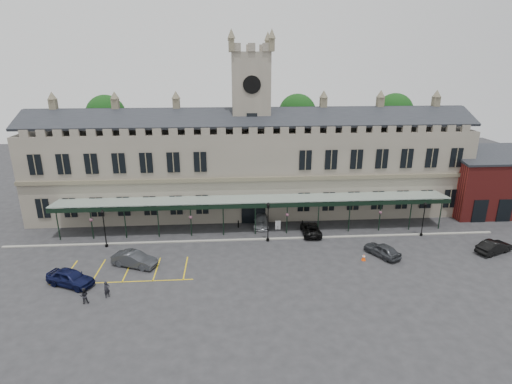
{
  "coord_description": "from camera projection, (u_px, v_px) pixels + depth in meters",
  "views": [
    {
      "loc": [
        -3.22,
        -39.06,
        20.79
      ],
      "look_at": [
        0.0,
        6.0,
        6.0
      ],
      "focal_mm": 28.0,
      "sensor_mm": 36.0,
      "label": 1
    }
  ],
  "objects": [
    {
      "name": "tree_behind_left",
      "position": [
        106.0,
        116.0,
        61.93
      ],
      "size": [
        6.0,
        6.0,
        16.0
      ],
      "color": "#332314",
      "rests_on": "ground"
    },
    {
      "name": "traffic_cone",
      "position": [
        364.0,
        257.0,
        43.74
      ],
      "size": [
        0.46,
        0.46,
        0.74
      ],
      "rotation": [
        0.0,
        0.0,
        0.37
      ],
      "color": "#EE4507",
      "rests_on": "ground"
    },
    {
      "name": "sign_board",
      "position": [
        278.0,
        225.0,
        51.78
      ],
      "size": [
        0.7,
        0.09,
        1.2
      ],
      "rotation": [
        0.0,
        0.0,
        -0.05
      ],
      "color": "black",
      "rests_on": "ground"
    },
    {
      "name": "car_left_a",
      "position": [
        70.0,
        278.0,
        38.73
      ],
      "size": [
        5.18,
        3.73,
        1.64
      ],
      "primitive_type": "imported",
      "rotation": [
        0.0,
        0.0,
        1.15
      ],
      "color": "black",
      "rests_on": "ground"
    },
    {
      "name": "bollard_right",
      "position": [
        302.0,
        223.0,
        52.77
      ],
      "size": [
        0.15,
        0.15,
        0.83
      ],
      "primitive_type": "cylinder",
      "color": "black",
      "rests_on": "ground"
    },
    {
      "name": "tree_behind_right",
      "position": [
        394.0,
        113.0,
        65.05
      ],
      "size": [
        6.0,
        6.0,
        16.0
      ],
      "color": "#332314",
      "rests_on": "ground"
    },
    {
      "name": "car_van",
      "position": [
        311.0,
        229.0,
        50.37
      ],
      "size": [
        2.31,
        4.79,
        1.32
      ],
      "primitive_type": "imported",
      "rotation": [
        0.0,
        0.0,
        3.11
      ],
      "color": "black",
      "rests_on": "ground"
    },
    {
      "name": "bollard_left",
      "position": [
        238.0,
        224.0,
        52.37
      ],
      "size": [
        0.17,
        0.17,
        0.97
      ],
      "primitive_type": "cylinder",
      "color": "black",
      "rests_on": "ground"
    },
    {
      "name": "car_taxi",
      "position": [
        261.0,
        220.0,
        53.04
      ],
      "size": [
        2.4,
        5.01,
        1.41
      ],
      "primitive_type": "imported",
      "rotation": [
        0.0,
        0.0,
        -0.09
      ],
      "color": "#A4A7AC",
      "rests_on": "ground"
    },
    {
      "name": "canopy",
      "position": [
        255.0,
        216.0,
        50.04
      ],
      "size": [
        50.0,
        4.1,
        4.3
      ],
      "color": "#8C9E93",
      "rests_on": "ground"
    },
    {
      "name": "tree_behind_mid",
      "position": [
        297.0,
        114.0,
        63.97
      ],
      "size": [
        6.0,
        6.0,
        16.0
      ],
      "color": "#332314",
      "rests_on": "ground"
    },
    {
      "name": "brick_annex",
      "position": [
        489.0,
        184.0,
        57.02
      ],
      "size": [
        12.4,
        8.36,
        9.23
      ],
      "color": "maroon",
      "rests_on": "ground"
    },
    {
      "name": "ground",
      "position": [
        260.0,
        261.0,
        43.71
      ],
      "size": [
        140.0,
        140.0,
        0.0
      ],
      "primitive_type": "plane",
      "color": "#262628"
    },
    {
      "name": "station_building",
      "position": [
        251.0,
        167.0,
        56.78
      ],
      "size": [
        60.0,
        10.36,
        17.3
      ],
      "color": "#6E675B",
      "rests_on": "ground"
    },
    {
      "name": "lamp_post_left",
      "position": [
        104.0,
        225.0,
        46.21
      ],
      "size": [
        0.44,
        0.44,
        4.69
      ],
      "color": "black",
      "rests_on": "ground"
    },
    {
      "name": "person_b",
      "position": [
        84.0,
        296.0,
        35.84
      ],
      "size": [
        0.86,
        0.73,
        1.54
      ],
      "primitive_type": "imported",
      "rotation": [
        0.0,
        0.0,
        3.37
      ],
      "color": "black",
      "rests_on": "ground"
    },
    {
      "name": "kerb",
      "position": [
        256.0,
        239.0,
        48.91
      ],
      "size": [
        60.0,
        0.4,
        0.12
      ],
      "primitive_type": "cube",
      "color": "gray",
      "rests_on": "ground"
    },
    {
      "name": "clock_tower",
      "position": [
        251.0,
        120.0,
        54.8
      ],
      "size": [
        5.6,
        5.6,
        24.8
      ],
      "color": "#6E675B",
      "rests_on": "ground"
    },
    {
      "name": "lamp_post_right",
      "position": [
        424.0,
        216.0,
        49.21
      ],
      "size": [
        0.43,
        0.43,
        4.51
      ],
      "color": "black",
      "rests_on": "ground"
    },
    {
      "name": "car_right_a",
      "position": [
        382.0,
        250.0,
        44.63
      ],
      "size": [
        3.62,
        4.65,
        1.48
      ],
      "primitive_type": "imported",
      "rotation": [
        0.0,
        0.0,
        3.64
      ],
      "color": "#313337",
      "rests_on": "ground"
    },
    {
      "name": "lamp_post_mid",
      "position": [
        268.0,
        218.0,
        47.65
      ],
      "size": [
        0.48,
        0.48,
        5.05
      ],
      "color": "black",
      "rests_on": "ground"
    },
    {
      "name": "person_a",
      "position": [
        107.0,
        289.0,
        36.75
      ],
      "size": [
        0.68,
        0.69,
        1.6
      ],
      "primitive_type": "imported",
      "rotation": [
        0.0,
        0.0,
        0.79
      ],
      "color": "black",
      "rests_on": "ground"
    },
    {
      "name": "car_right_b",
      "position": [
        494.0,
        247.0,
        45.38
      ],
      "size": [
        4.76,
        3.14,
        1.48
      ],
      "primitive_type": "imported",
      "rotation": [
        0.0,
        0.0,
        1.95
      ],
      "color": "black",
      "rests_on": "ground"
    },
    {
      "name": "car_left_b",
      "position": [
        134.0,
        259.0,
        42.38
      ],
      "size": [
        5.11,
        3.35,
        1.59
      ],
      "primitive_type": "imported",
      "rotation": [
        0.0,
        0.0,
        1.19
      ],
      "color": "#313337",
      "rests_on": "ground"
    },
    {
      "name": "parking_markings",
      "position": [
        127.0,
        272.0,
        41.34
      ],
      "size": [
        16.0,
        6.0,
        0.01
      ],
      "primitive_type": null,
      "color": "gold",
      "rests_on": "ground"
    }
  ]
}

